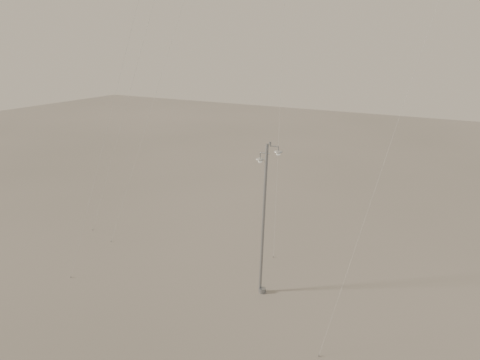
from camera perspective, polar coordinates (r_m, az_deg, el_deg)
The scene contains 3 objects.
ground at distance 30.30m, azimuth -9.01°, elevation -13.75°, with size 160.00×160.00×0.00m, color gray.
street_lamp at distance 28.02m, azimuth 3.00°, elevation -4.38°, with size 1.61×0.61×9.72m.
kite_3 at distance 30.30m, azimuth -13.97°, elevation 13.79°, with size 4.49×4.78×19.65m.
Camera 1 is at (16.48, -20.29, 15.33)m, focal length 35.00 mm.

